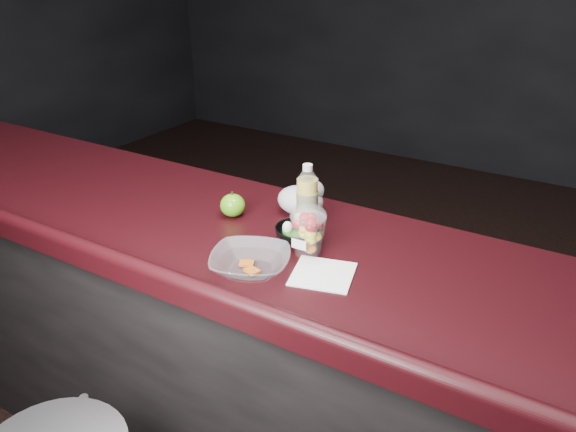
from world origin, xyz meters
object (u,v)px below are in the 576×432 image
Objects in this scene: lemonade_bottle at (307,201)px; fruit_cup at (308,229)px; green_apple at (233,205)px; takeout_bowl at (250,262)px; snack_bowl at (298,232)px.

fruit_cup is at bearing -59.44° from lemonade_bottle.
green_apple is (-0.33, 0.09, -0.04)m from fruit_cup.
takeout_bowl is (-0.08, -0.17, -0.05)m from fruit_cup.
snack_bowl is (-0.06, 0.05, -0.05)m from fruit_cup.
fruit_cup is 0.10m from snack_bowl.
fruit_cup is at bearing 63.12° from takeout_bowl.
lemonade_bottle is 1.16× the size of snack_bowl.
lemonade_bottle is at bearing 120.56° from fruit_cup.
lemonade_bottle is 0.73× the size of takeout_bowl.
takeout_bowl is at bearing -45.89° from green_apple.
snack_bowl is at bearing 84.69° from takeout_bowl.
snack_bowl reaches higher than takeout_bowl.
lemonade_bottle is at bearing 13.69° from green_apple.
takeout_bowl is (-0.02, -0.22, 0.00)m from snack_bowl.
takeout_bowl is at bearing -89.21° from lemonade_bottle.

